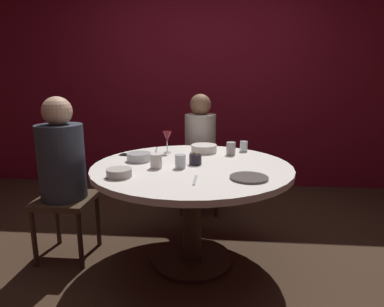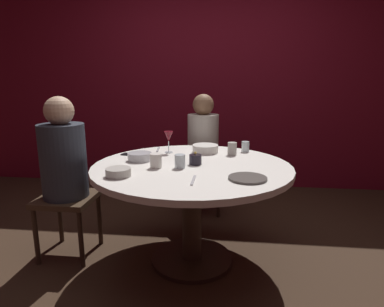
% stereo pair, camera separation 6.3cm
% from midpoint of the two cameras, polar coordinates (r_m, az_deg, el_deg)
% --- Properties ---
extents(ground_plane, '(8.00, 8.00, 0.00)m').
position_cam_midpoint_polar(ground_plane, '(2.55, 0.74, -18.33)').
color(ground_plane, '#382619').
extents(back_wall, '(6.00, 0.10, 2.60)m').
position_cam_midpoint_polar(back_wall, '(4.06, 3.50, 12.54)').
color(back_wall, maroon).
rests_on(back_wall, ground).
extents(dining_table, '(1.39, 1.39, 0.74)m').
position_cam_midpoint_polar(dining_table, '(2.30, 0.78, -5.50)').
color(dining_table, silver).
rests_on(dining_table, ground).
extents(seated_diner_left, '(0.40, 0.40, 1.21)m').
position_cam_midpoint_polar(seated_diner_left, '(2.53, -21.09, -1.18)').
color(seated_diner_left, '#3F2D1E').
rests_on(seated_diner_left, ground).
extents(seated_diner_back, '(0.40, 0.40, 1.19)m').
position_cam_midpoint_polar(seated_diner_back, '(3.22, 2.52, 2.35)').
color(seated_diner_back, '#3F2D1E').
rests_on(seated_diner_back, ground).
extents(candle_holder, '(0.09, 0.09, 0.09)m').
position_cam_midpoint_polar(candle_holder, '(2.26, 1.39, -1.06)').
color(candle_holder, black).
rests_on(candle_holder, dining_table).
extents(wine_glass, '(0.08, 0.08, 0.18)m').
position_cam_midpoint_polar(wine_glass, '(2.61, -3.48, 2.91)').
color(wine_glass, silver).
rests_on(wine_glass, dining_table).
extents(dinner_plate, '(0.23, 0.23, 0.01)m').
position_cam_midpoint_polar(dinner_plate, '(1.96, 10.70, -4.30)').
color(dinner_plate, '#4C4742').
rests_on(dinner_plate, dining_table).
extents(cell_phone, '(0.15, 0.09, 0.01)m').
position_cam_midpoint_polar(cell_phone, '(2.59, -10.14, -0.16)').
color(cell_phone, black).
rests_on(cell_phone, dining_table).
extents(bowl_serving_large, '(0.17, 0.17, 0.06)m').
position_cam_midpoint_polar(bowl_serving_large, '(2.39, -8.50, -0.55)').
color(bowl_serving_large, '#B7B7BC').
rests_on(bowl_serving_large, dining_table).
extents(bowl_salad_center, '(0.21, 0.21, 0.06)m').
position_cam_midpoint_polar(bowl_salad_center, '(2.63, 3.05, 0.87)').
color(bowl_salad_center, silver).
rests_on(bowl_salad_center, dining_table).
extents(bowl_small_white, '(0.15, 0.15, 0.05)m').
position_cam_midpoint_polar(bowl_small_white, '(2.03, -12.03, -3.25)').
color(bowl_small_white, '#B2ADA3').
rests_on(bowl_small_white, dining_table).
extents(cup_near_candle, '(0.06, 0.06, 0.09)m').
position_cam_midpoint_polar(cup_near_candle, '(2.70, 10.08, 1.21)').
color(cup_near_candle, silver).
rests_on(cup_near_candle, dining_table).
extents(cup_by_left_diner, '(0.07, 0.07, 0.09)m').
position_cam_midpoint_polar(cup_by_left_diner, '(2.16, -1.32, -1.38)').
color(cup_by_left_diner, silver).
rests_on(cup_by_left_diner, dining_table).
extents(cup_by_right_diner, '(0.08, 0.08, 0.10)m').
position_cam_midpoint_polar(cup_by_right_diner, '(2.18, -5.58, -1.28)').
color(cup_by_right_diner, silver).
rests_on(cup_by_right_diner, dining_table).
extents(cup_center_front, '(0.07, 0.07, 0.10)m').
position_cam_midpoint_polar(cup_center_front, '(2.56, 7.80, 0.84)').
color(cup_center_front, '#B2ADA3').
rests_on(cup_center_front, dining_table).
extents(fork_near_plate, '(0.02, 0.18, 0.01)m').
position_cam_midpoint_polar(fork_near_plate, '(1.90, 1.17, -4.74)').
color(fork_near_plate, '#B7B7BC').
rests_on(fork_near_plate, dining_table).
extents(knife_near_plate, '(0.04, 0.18, 0.01)m').
position_cam_midpoint_polar(knife_near_plate, '(2.75, -5.36, 0.72)').
color(knife_near_plate, '#B7B7BC').
rests_on(knife_near_plate, dining_table).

